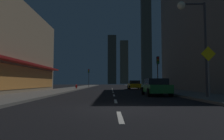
{
  "coord_description": "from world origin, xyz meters",
  "views": [
    {
      "loc": [
        -0.31,
        -8.26,
        1.12
      ],
      "look_at": [
        0.0,
        29.21,
        3.58
      ],
      "focal_mm": 30.63,
      "sensor_mm": 36.0,
      "label": 1
    }
  ],
  "objects_px": {
    "car_parked_near": "(156,87)",
    "traffic_light_far_left": "(89,74)",
    "fire_hydrant_far_left": "(76,87)",
    "car_parked_far": "(134,85)",
    "traffic_light_near_right": "(158,66)",
    "street_lamp_right": "(193,25)",
    "pedestrian_crossing_sign": "(209,68)"
  },
  "relations": [
    {
      "from": "traffic_light_near_right",
      "to": "pedestrian_crossing_sign",
      "type": "height_order",
      "value": "traffic_light_near_right"
    },
    {
      "from": "car_parked_near",
      "to": "traffic_light_near_right",
      "type": "relative_size",
      "value": 1.01
    },
    {
      "from": "car_parked_near",
      "to": "traffic_light_near_right",
      "type": "distance_m",
      "value": 7.44
    },
    {
      "from": "fire_hydrant_far_left",
      "to": "pedestrian_crossing_sign",
      "type": "bearing_deg",
      "value": -60.1
    },
    {
      "from": "traffic_light_near_right",
      "to": "car_parked_near",
      "type": "bearing_deg",
      "value": -105.68
    },
    {
      "from": "traffic_light_near_right",
      "to": "car_parked_far",
      "type": "bearing_deg",
      "value": 103.22
    },
    {
      "from": "car_parked_far",
      "to": "traffic_light_near_right",
      "type": "relative_size",
      "value": 1.01
    },
    {
      "from": "street_lamp_right",
      "to": "pedestrian_crossing_sign",
      "type": "distance_m",
      "value": 3.39
    },
    {
      "from": "car_parked_near",
      "to": "traffic_light_far_left",
      "type": "xyz_separation_m",
      "value": [
        -9.1,
        29.15,
        2.45
      ]
    },
    {
      "from": "car_parked_near",
      "to": "car_parked_far",
      "type": "distance_m",
      "value": 14.85
    },
    {
      "from": "car_parked_far",
      "to": "traffic_light_near_right",
      "type": "height_order",
      "value": "traffic_light_near_right"
    },
    {
      "from": "car_parked_near",
      "to": "car_parked_far",
      "type": "xyz_separation_m",
      "value": [
        0.0,
        14.85,
        0.0
      ]
    },
    {
      "from": "car_parked_near",
      "to": "traffic_light_far_left",
      "type": "bearing_deg",
      "value": 107.33
    },
    {
      "from": "car_parked_far",
      "to": "traffic_light_near_right",
      "type": "distance_m",
      "value": 8.66
    },
    {
      "from": "car_parked_far",
      "to": "traffic_light_near_right",
      "type": "xyz_separation_m",
      "value": [
        1.9,
        -8.09,
        2.45
      ]
    },
    {
      "from": "car_parked_far",
      "to": "street_lamp_right",
      "type": "bearing_deg",
      "value": -84.5
    },
    {
      "from": "fire_hydrant_far_left",
      "to": "traffic_light_far_left",
      "type": "xyz_separation_m",
      "value": [
        0.4,
        14.24,
        2.74
      ]
    },
    {
      "from": "car_parked_near",
      "to": "street_lamp_right",
      "type": "height_order",
      "value": "street_lamp_right"
    },
    {
      "from": "traffic_light_far_left",
      "to": "pedestrian_crossing_sign",
      "type": "bearing_deg",
      "value": -72.04
    },
    {
      "from": "car_parked_near",
      "to": "pedestrian_crossing_sign",
      "type": "relative_size",
      "value": 1.34
    },
    {
      "from": "car_parked_near",
      "to": "street_lamp_right",
      "type": "bearing_deg",
      "value": -63.83
    },
    {
      "from": "car_parked_near",
      "to": "fire_hydrant_far_left",
      "type": "bearing_deg",
      "value": 122.5
    },
    {
      "from": "car_parked_near",
      "to": "traffic_light_far_left",
      "type": "relative_size",
      "value": 1.01
    },
    {
      "from": "traffic_light_far_left",
      "to": "car_parked_far",
      "type": "bearing_deg",
      "value": -57.53
    },
    {
      "from": "car_parked_far",
      "to": "traffic_light_far_left",
      "type": "relative_size",
      "value": 1.01
    },
    {
      "from": "fire_hydrant_far_left",
      "to": "street_lamp_right",
      "type": "xyz_separation_m",
      "value": [
        11.28,
        -18.53,
        4.61
      ]
    },
    {
      "from": "car_parked_near",
      "to": "traffic_light_near_right",
      "type": "height_order",
      "value": "traffic_light_near_right"
    },
    {
      "from": "street_lamp_right",
      "to": "pedestrian_crossing_sign",
      "type": "relative_size",
      "value": 2.09
    },
    {
      "from": "car_parked_far",
      "to": "pedestrian_crossing_sign",
      "type": "xyz_separation_m",
      "value": [
        2.0,
        -19.94,
        1.28
      ]
    },
    {
      "from": "car_parked_near",
      "to": "pedestrian_crossing_sign",
      "type": "bearing_deg",
      "value": -68.54
    },
    {
      "from": "traffic_light_far_left",
      "to": "street_lamp_right",
      "type": "xyz_separation_m",
      "value": [
        10.88,
        -32.78,
        1.87
      ]
    },
    {
      "from": "car_parked_near",
      "to": "street_lamp_right",
      "type": "relative_size",
      "value": 0.64
    }
  ]
}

